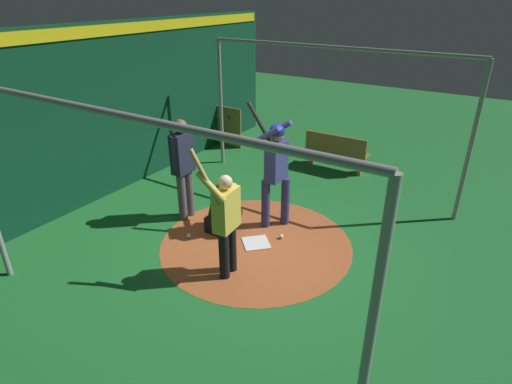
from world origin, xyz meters
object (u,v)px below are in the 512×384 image
(umpire, at_px, (183,164))
(bench, at_px, (336,151))
(home_plate, at_px, (256,243))
(baseball_1, at_px, (188,236))
(batter, at_px, (276,165))
(catcher, at_px, (222,213))
(baseball_0, at_px, (281,236))
(bat_rack, at_px, (223,127))
(visitor, at_px, (226,219))

(umpire, bearing_deg, bench, 68.66)
(home_plate, bearing_deg, baseball_1, -156.10)
(home_plate, bearing_deg, batter, 94.57)
(baseball_1, bearing_deg, bench, 77.65)
(catcher, distance_m, baseball_1, 0.69)
(batter, distance_m, baseball_1, 1.90)
(umpire, height_order, bench, umpire)
(batter, height_order, catcher, batter)
(batter, xyz_separation_m, umpire, (-1.50, -0.62, -0.09))
(bench, distance_m, baseball_0, 3.40)
(home_plate, bearing_deg, bench, 92.26)
(batter, bearing_deg, baseball_0, -46.12)
(catcher, relative_size, baseball_1, 12.61)
(home_plate, height_order, catcher, catcher)
(catcher, height_order, baseball_1, catcher)
(home_plate, xyz_separation_m, bat_rack, (-3.40, 3.72, 0.48))
(batter, bearing_deg, bat_rack, 137.97)
(home_plate, relative_size, catcher, 0.45)
(visitor, distance_m, bench, 4.63)
(batter, distance_m, baseball_0, 1.21)
(visitor, relative_size, bench, 1.35)
(baseball_0, xyz_separation_m, baseball_1, (-1.34, -0.82, 0.00))
(visitor, distance_m, bat_rack, 5.79)
(catcher, bearing_deg, bat_rack, 126.16)
(visitor, distance_m, baseball_0, 1.54)
(visitor, relative_size, bat_rack, 1.66)
(batter, relative_size, baseball_0, 29.62)
(batter, relative_size, baseball_1, 29.62)
(bat_rack, xyz_separation_m, baseball_1, (2.34, -4.19, -0.45))
(visitor, xyz_separation_m, bench, (-0.22, 4.60, -0.48))
(umpire, bearing_deg, home_plate, -3.19)
(bench, distance_m, baseball_1, 4.29)
(catcher, xyz_separation_m, bench, (0.55, 3.68, 0.07))
(visitor, distance_m, baseball_1, 1.49)
(catcher, distance_m, bat_rack, 4.58)
(umpire, bearing_deg, bat_rack, 116.85)
(bench, bearing_deg, batter, -88.28)
(baseball_0, bearing_deg, bench, 97.29)
(visitor, xyz_separation_m, baseball_1, (-1.13, 0.43, -0.87))
(batter, height_order, visitor, batter)
(catcher, xyz_separation_m, baseball_0, (0.98, 0.33, -0.32))
(umpire, relative_size, baseball_0, 25.06)
(catcher, bearing_deg, batter, 46.91)
(home_plate, xyz_separation_m, umpire, (-1.56, 0.09, 1.04))
(baseball_0, relative_size, baseball_1, 1.00)
(catcher, relative_size, bench, 0.64)
(home_plate, distance_m, baseball_0, 0.45)
(bat_rack, relative_size, bench, 0.81)
(baseball_1, bearing_deg, baseball_0, 31.52)
(batter, bearing_deg, catcher, -133.09)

